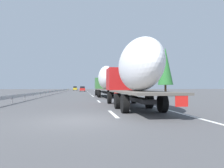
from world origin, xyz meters
TOP-DOWN VIEW (x-y plane):
  - ground_plane at (40.00, 0.00)m, footprint 260.00×260.00m
  - lane_stripe_0 at (2.00, -1.80)m, footprint 3.20×0.20m
  - lane_stripe_1 at (12.08, -1.80)m, footprint 3.20×0.20m
  - lane_stripe_2 at (23.61, -1.80)m, footprint 3.20×0.20m
  - lane_stripe_3 at (27.54, -1.80)m, footprint 3.20×0.20m
  - lane_stripe_4 at (35.51, -1.80)m, footprint 3.20×0.20m
  - lane_stripe_5 at (46.09, -1.80)m, footprint 3.20×0.20m
  - lane_stripe_6 at (62.89, -1.80)m, footprint 3.20×0.20m
  - lane_stripe_7 at (60.74, -1.80)m, footprint 3.20×0.20m
  - lane_stripe_8 at (83.49, -1.80)m, footprint 3.20×0.20m
  - lane_stripe_9 at (83.94, -1.80)m, footprint 3.20×0.20m
  - edge_line_right at (45.00, -5.50)m, footprint 110.00×0.20m
  - truck_lead at (22.68, -3.60)m, footprint 14.35×2.55m
  - truck_trailing at (4.55, -3.60)m, footprint 12.34×2.55m
  - car_yellow_coupe at (90.22, 3.33)m, footprint 4.68×1.78m
  - car_red_compact at (64.10, -0.10)m, footprint 4.17×1.86m
  - road_sign at (41.56, -6.70)m, footprint 0.10×0.90m
  - tree_0 at (22.78, -13.32)m, footprint 2.41×2.41m
  - tree_1 at (59.57, -12.22)m, footprint 3.06×3.06m
  - tree_2 at (68.69, -11.27)m, footprint 3.53×3.53m
  - tree_3 at (41.56, -12.53)m, footprint 2.86×2.86m
  - tree_4 at (34.74, -12.52)m, footprint 2.88×2.88m
  - guardrail_median at (43.00, 6.00)m, footprint 94.00×0.10m

SIDE VIEW (x-z plane):
  - ground_plane at x=40.00m, z-range 0.00..0.00m
  - lane_stripe_0 at x=2.00m, z-range 0.00..0.01m
  - lane_stripe_1 at x=12.08m, z-range 0.00..0.01m
  - lane_stripe_2 at x=23.61m, z-range 0.00..0.01m
  - lane_stripe_3 at x=27.54m, z-range 0.00..0.01m
  - lane_stripe_4 at x=35.51m, z-range 0.00..0.01m
  - lane_stripe_5 at x=46.09m, z-range 0.00..0.01m
  - lane_stripe_6 at x=62.89m, z-range 0.00..0.01m
  - lane_stripe_7 at x=60.74m, z-range 0.00..0.01m
  - lane_stripe_8 at x=83.49m, z-range 0.00..0.01m
  - lane_stripe_9 at x=83.94m, z-range 0.00..0.01m
  - edge_line_right at x=45.00m, z-range 0.00..0.01m
  - guardrail_median at x=43.00m, z-range 0.20..0.96m
  - car_red_compact at x=64.10m, z-range 0.02..1.81m
  - car_yellow_coupe at x=90.22m, z-range 0.00..1.92m
  - road_sign at x=41.56m, z-range 0.64..3.99m
  - truck_trailing at x=4.55m, z-range 0.29..4.69m
  - truck_lead at x=22.68m, z-range 0.31..4.89m
  - tree_2 at x=68.69m, z-range 0.66..7.65m
  - tree_4 at x=34.74m, z-range 0.60..7.71m
  - tree_1 at x=59.57m, z-range 0.84..7.83m
  - tree_3 at x=41.56m, z-range 0.91..8.07m
  - tree_0 at x=22.78m, z-range 0.90..8.70m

